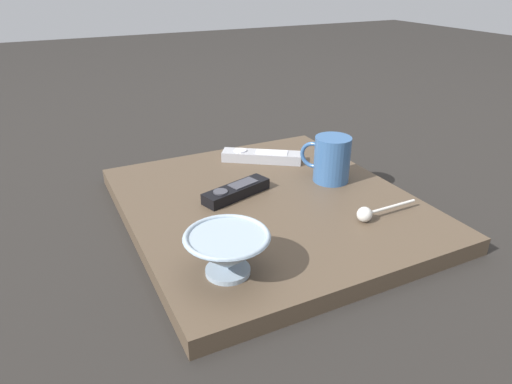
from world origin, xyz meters
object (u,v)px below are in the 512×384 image
(coffee_mug, at_px, (331,159))
(teaspoon, at_px, (368,213))
(tv_remote_far, at_px, (262,156))
(tv_remote_near, at_px, (236,191))
(cereal_bowl, at_px, (227,251))

(coffee_mug, relative_size, teaspoon, 0.74)
(coffee_mug, distance_m, tv_remote_far, 0.19)
(teaspoon, height_order, tv_remote_near, teaspoon)
(cereal_bowl, relative_size, tv_remote_far, 0.72)
(coffee_mug, height_order, tv_remote_far, coffee_mug)
(tv_remote_far, bearing_deg, cereal_bowl, 146.47)
(cereal_bowl, bearing_deg, coffee_mug, -57.32)
(tv_remote_near, bearing_deg, coffee_mug, -94.90)
(coffee_mug, distance_m, teaspoon, 0.19)
(cereal_bowl, bearing_deg, tv_remote_far, -33.53)
(cereal_bowl, height_order, teaspoon, cereal_bowl)
(cereal_bowl, xyz_separation_m, teaspoon, (0.04, -0.31, -0.02))
(cereal_bowl, relative_size, tv_remote_near, 0.84)
(coffee_mug, xyz_separation_m, tv_remote_near, (0.02, 0.22, -0.04))
(cereal_bowl, distance_m, coffee_mug, 0.41)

